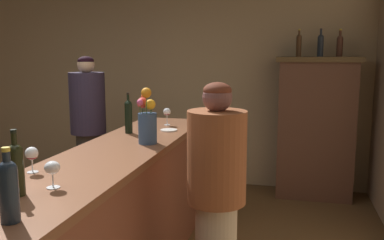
% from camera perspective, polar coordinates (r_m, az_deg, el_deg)
% --- Properties ---
extents(wall_back, '(5.70, 0.12, 3.00)m').
position_cam_1_polar(wall_back, '(5.66, -5.45, 7.00)').
color(wall_back, tan).
rests_on(wall_back, ground).
extents(bar_counter, '(0.62, 2.89, 1.05)m').
position_cam_1_polar(bar_counter, '(3.05, -10.21, -13.63)').
color(bar_counter, brown).
rests_on(bar_counter, ground).
extents(display_cabinet, '(0.94, 0.47, 1.67)m').
position_cam_1_polar(display_cabinet, '(5.10, 16.61, -0.69)').
color(display_cabinet, brown).
rests_on(display_cabinet, ground).
extents(wine_bottle_chardonnay, '(0.06, 0.06, 0.34)m').
position_cam_1_polar(wine_bottle_chardonnay, '(3.44, -8.72, 0.65)').
color(wine_bottle_chardonnay, black).
rests_on(wine_bottle_chardonnay, bar_counter).
extents(wine_bottle_malbec, '(0.08, 0.08, 0.30)m').
position_cam_1_polar(wine_bottle_malbec, '(1.76, -23.90, -8.53)').
color(wine_bottle_malbec, '#1D2836').
rests_on(wine_bottle_malbec, bar_counter).
extents(wine_bottle_rose, '(0.07, 0.07, 0.31)m').
position_cam_1_polar(wine_bottle_rose, '(2.07, -23.05, -5.95)').
color(wine_bottle_rose, black).
rests_on(wine_bottle_rose, bar_counter).
extents(wine_glass_front, '(0.07, 0.07, 0.14)m').
position_cam_1_polar(wine_glass_front, '(2.44, -21.16, -4.47)').
color(wine_glass_front, white).
rests_on(wine_glass_front, bar_counter).
extents(wine_glass_mid, '(0.08, 0.08, 0.13)m').
position_cam_1_polar(wine_glass_mid, '(2.13, -18.65, -6.34)').
color(wine_glass_mid, white).
rests_on(wine_glass_mid, bar_counter).
extents(wine_glass_rear, '(0.07, 0.07, 0.16)m').
position_cam_1_polar(wine_glass_rear, '(3.80, -3.46, 1.02)').
color(wine_glass_rear, white).
rests_on(wine_glass_rear, bar_counter).
extents(flower_arrangement, '(0.15, 0.14, 0.41)m').
position_cam_1_polar(flower_arrangement, '(3.02, -6.17, -0.05)').
color(flower_arrangement, '#304C73').
rests_on(flower_arrangement, bar_counter).
extents(cheese_plate, '(0.14, 0.14, 0.01)m').
position_cam_1_polar(cheese_plate, '(3.53, -3.21, -1.40)').
color(cheese_plate, white).
rests_on(cheese_plate, bar_counter).
extents(display_bottle_left, '(0.06, 0.06, 0.31)m').
position_cam_1_polar(display_bottle_left, '(5.02, 14.47, 10.05)').
color(display_bottle_left, '#4A2F19').
rests_on(display_bottle_left, display_cabinet).
extents(display_bottle_midleft, '(0.07, 0.07, 0.32)m').
position_cam_1_polar(display_bottle_midleft, '(5.03, 17.24, 9.91)').
color(display_bottle_midleft, '#222931').
rests_on(display_bottle_midleft, display_cabinet).
extents(display_bottle_center, '(0.07, 0.07, 0.31)m').
position_cam_1_polar(display_bottle_center, '(5.05, 19.63, 9.72)').
color(display_bottle_center, '#47281B').
rests_on(display_bottle_center, display_cabinet).
extents(patron_by_cabinet, '(0.37, 0.37, 1.68)m').
position_cam_1_polar(patron_by_cabinet, '(4.56, -14.03, -1.11)').
color(patron_by_cabinet, '#2D2927').
rests_on(patron_by_cabinet, ground).
extents(bartender, '(0.38, 0.38, 1.53)m').
position_cam_1_polar(bartender, '(2.69, 3.38, -9.83)').
color(bartender, tan).
rests_on(bartender, ground).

